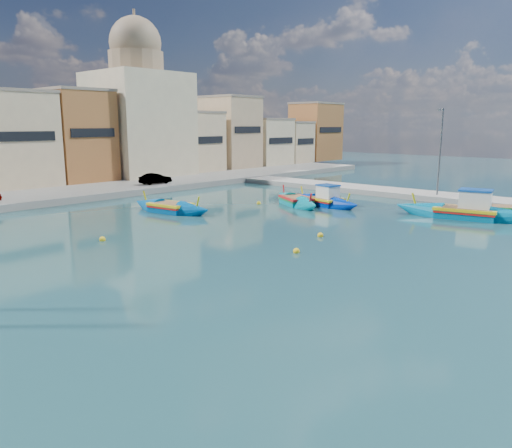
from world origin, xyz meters
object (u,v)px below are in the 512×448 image
church_block (138,109)px  luzzu_turquoise_cabin (466,213)px  luzzu_cyan_mid (296,202)px  quay_street_lamp (440,151)px  luzzu_blue_south (507,212)px  luzzu_green (171,209)px  luzzu_blue_cabin (324,201)px

church_block → luzzu_turquoise_cabin: (0.34, -39.11, -8.01)m
church_block → luzzu_cyan_mid: bearing=-96.4°
luzzu_turquoise_cabin → luzzu_cyan_mid: luzzu_turquoise_cabin is taller
church_block → quay_street_lamp: (7.44, -34.00, -4.07)m
luzzu_cyan_mid → church_block: bearing=83.6°
quay_street_lamp → luzzu_blue_south: bearing=-118.4°
church_block → quay_street_lamp: church_block is taller
luzzu_green → luzzu_cyan_mid: bearing=-28.2°
church_block → luzzu_green: (-12.24, -21.26, -8.14)m
church_block → luzzu_cyan_mid: church_block is taller
luzzu_blue_cabin → luzzu_cyan_mid: luzzu_blue_cabin is taller
luzzu_blue_cabin → luzzu_blue_south: (5.34, -12.72, -0.08)m
church_block → luzzu_blue_cabin: (-1.63, -28.20, -8.08)m
luzzu_green → luzzu_turquoise_cabin: bearing=-54.8°
quay_street_lamp → luzzu_cyan_mid: size_ratio=1.01×
church_block → luzzu_turquoise_cabin: bearing=-89.5°
luzzu_turquoise_cabin → luzzu_blue_cabin: luzzu_turquoise_cabin is taller
quay_street_lamp → luzzu_cyan_mid: 13.57m
church_block → luzzu_blue_south: size_ratio=2.26×
luzzu_blue_cabin → luzzu_green: bearing=146.8°
luzzu_cyan_mid → luzzu_blue_cabin: bearing=-56.5°
luzzu_green → luzzu_blue_south: luzzu_green is taller
luzzu_turquoise_cabin → luzzu_green: size_ratio=1.31×
luzzu_cyan_mid → luzzu_blue_south: (6.63, -14.66, 0.00)m
quay_street_lamp → luzzu_blue_cabin: (-9.08, 5.80, -4.01)m
luzzu_turquoise_cabin → luzzu_green: (-12.58, 17.85, -0.13)m
luzzu_turquoise_cabin → luzzu_cyan_mid: 13.27m
luzzu_green → luzzu_blue_south: (15.95, -19.66, -0.01)m
luzzu_blue_cabin → luzzu_turquoise_cabin: bearing=-79.7°
church_block → luzzu_green: church_block is taller
quay_street_lamp → luzzu_turquoise_cabin: bearing=-144.3°
luzzu_turquoise_cabin → quay_street_lamp: bearing=35.7°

